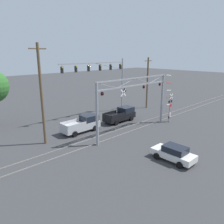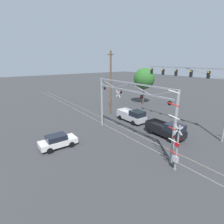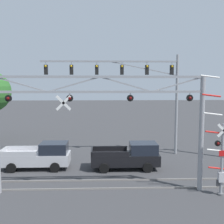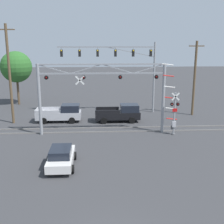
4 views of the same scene
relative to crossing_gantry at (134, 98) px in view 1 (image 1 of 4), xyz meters
name	(u,v)px [view 1 (image 1 of 4)]	position (x,y,z in m)	size (l,w,h in m)	color
rail_track_near	(132,131)	(0.01, 0.28, -4.32)	(80.00, 0.08, 0.10)	gray
rail_track_far	(124,128)	(0.01, 1.72, -4.32)	(80.00, 0.08, 0.10)	gray
crossing_gantry	(134,98)	(0.00, 0.00, 0.00)	(12.08, 0.30, 6.76)	gray
crossing_signal_mast	(170,107)	(6.74, -0.78, -2.13)	(1.81, 0.35, 6.80)	gray
traffic_signal_span	(107,75)	(3.35, 8.48, 1.95)	(11.97, 0.39, 8.77)	gray
pickup_truck_lead	(121,115)	(2.11, 4.27, -3.43)	(4.98, 2.12, 1.94)	black
pickup_truck_following	(83,124)	(-4.48, 4.58, -3.43)	(4.94, 2.12, 1.94)	#B7B7BC
sedan_waiting	(174,153)	(-3.10, -7.51, -3.64)	(1.95, 3.93, 1.43)	silver
utility_pole_left	(41,94)	(-9.73, 4.28, 1.07)	(1.80, 0.28, 10.57)	brown
utility_pole_right	(147,82)	(11.25, 6.71, 0.22)	(1.80, 0.28, 8.89)	brown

